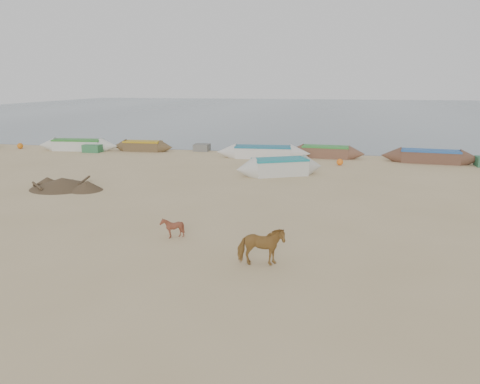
{
  "coord_description": "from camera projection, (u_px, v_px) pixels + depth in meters",
  "views": [
    {
      "loc": [
        4.0,
        -14.51,
        5.47
      ],
      "look_at": [
        0.0,
        4.0,
        1.0
      ],
      "focal_mm": 35.0,
      "sensor_mm": 36.0,
      "label": 1
    }
  ],
  "objects": [
    {
      "name": "debris_pile",
      "position": [
        62.0,
        183.0,
        24.74
      ],
      "size": [
        4.13,
        4.13,
        0.54
      ],
      "primitive_type": "cone",
      "rotation": [
        0.0,
        0.0,
        0.29
      ],
      "color": "brown",
      "rests_on": "ground"
    },
    {
      "name": "beach_clutter",
      "position": [
        330.0,
        155.0,
        34.16
      ],
      "size": [
        44.85,
        5.29,
        0.64
      ],
      "color": "#327144",
      "rests_on": "ground"
    },
    {
      "name": "cow_adult",
      "position": [
        261.0,
        246.0,
        14.17
      ],
      "size": [
        1.54,
        0.91,
        1.22
      ],
      "primitive_type": "imported",
      "rotation": [
        0.0,
        0.0,
        1.75
      ],
      "color": "olive",
      "rests_on": "ground"
    },
    {
      "name": "waterline_canoes",
      "position": [
        286.0,
        152.0,
        34.52
      ],
      "size": [
        56.66,
        3.49,
        0.91
      ],
      "color": "brown",
      "rests_on": "ground"
    },
    {
      "name": "near_canoe",
      "position": [
        280.0,
        167.0,
        28.02
      ],
      "size": [
        5.49,
        3.74,
        1.01
      ],
      "primitive_type": null,
      "rotation": [
        0.0,
        0.0,
        0.46
      ],
      "color": "beige",
      "rests_on": "ground"
    },
    {
      "name": "ground",
      "position": [
        215.0,
        247.0,
        15.89
      ],
      "size": [
        140.0,
        140.0,
        0.0
      ],
      "primitive_type": "plane",
      "color": "tan",
      "rests_on": "ground"
    },
    {
      "name": "calf_front",
      "position": [
        172.0,
        228.0,
        16.74
      ],
      "size": [
        0.78,
        0.71,
        0.77
      ],
      "primitive_type": "imported",
      "rotation": [
        0.0,
        0.0,
        -1.72
      ],
      "color": "brown",
      "rests_on": "ground"
    },
    {
      "name": "sea",
      "position": [
        322.0,
        110.0,
        93.89
      ],
      "size": [
        160.0,
        160.0,
        0.0
      ],
      "primitive_type": "plane",
      "color": "slate",
      "rests_on": "ground"
    }
  ]
}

